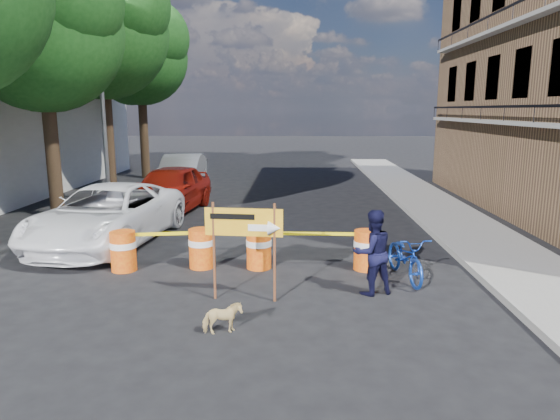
# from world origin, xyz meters

# --- Properties ---
(ground) EXTENTS (120.00, 120.00, 0.00)m
(ground) POSITION_xyz_m (0.00, 0.00, 0.00)
(ground) COLOR black
(ground) RESTS_ON ground
(sidewalk_east) EXTENTS (2.40, 40.00, 0.15)m
(sidewalk_east) POSITION_xyz_m (6.20, 6.00, 0.07)
(sidewalk_east) COLOR gray
(sidewalk_east) RESTS_ON ground
(tree_mid_a) EXTENTS (5.25, 5.00, 8.68)m
(tree_mid_a) POSITION_xyz_m (-6.74, 7.00, 6.01)
(tree_mid_a) COLOR #332316
(tree_mid_a) RESTS_ON ground
(tree_mid_b) EXTENTS (5.67, 5.40, 9.62)m
(tree_mid_b) POSITION_xyz_m (-6.73, 12.00, 6.71)
(tree_mid_b) COLOR #332316
(tree_mid_b) RESTS_ON ground
(tree_far) EXTENTS (5.04, 4.80, 8.84)m
(tree_far) POSITION_xyz_m (-6.74, 17.00, 6.22)
(tree_far) COLOR #332316
(tree_far) RESTS_ON ground
(streetlamp) EXTENTS (1.25, 0.18, 8.00)m
(streetlamp) POSITION_xyz_m (-5.93, 9.50, 4.38)
(streetlamp) COLOR gray
(streetlamp) RESTS_ON ground
(barrel_far_left) EXTENTS (0.58, 0.58, 0.90)m
(barrel_far_left) POSITION_xyz_m (-2.73, 1.60, 0.47)
(barrel_far_left) COLOR red
(barrel_far_left) RESTS_ON ground
(barrel_mid_left) EXTENTS (0.58, 0.58, 0.90)m
(barrel_mid_left) POSITION_xyz_m (-1.02, 1.87, 0.47)
(barrel_mid_left) COLOR red
(barrel_mid_left) RESTS_ON ground
(barrel_mid_right) EXTENTS (0.58, 0.58, 0.90)m
(barrel_mid_right) POSITION_xyz_m (0.29, 1.86, 0.47)
(barrel_mid_right) COLOR red
(barrel_mid_right) RESTS_ON ground
(barrel_far_right) EXTENTS (0.58, 0.58, 0.90)m
(barrel_far_right) POSITION_xyz_m (2.72, 1.84, 0.47)
(barrel_far_right) COLOR red
(barrel_far_right) RESTS_ON ground
(detour_sign) EXTENTS (1.46, 0.30, 1.88)m
(detour_sign) POSITION_xyz_m (0.35, -0.12, 1.38)
(detour_sign) COLOR #592D19
(detour_sign) RESTS_ON ground
(pedestrian) EXTENTS (0.99, 0.89, 1.68)m
(pedestrian) POSITION_xyz_m (2.62, 0.32, 0.84)
(pedestrian) COLOR black
(pedestrian) RESTS_ON ground
(bicycle) EXTENTS (0.81, 1.08, 1.88)m
(bicycle) POSITION_xyz_m (3.46, 1.20, 0.94)
(bicycle) COLOR #1640B4
(bicycle) RESTS_ON ground
(dog) EXTENTS (0.68, 0.46, 0.53)m
(dog) POSITION_xyz_m (-0.05, -1.56, 0.26)
(dog) COLOR #E4C982
(dog) RESTS_ON ground
(suv_white) EXTENTS (3.29, 5.93, 1.57)m
(suv_white) POSITION_xyz_m (-3.92, 3.87, 0.79)
(suv_white) COLOR white
(suv_white) RESTS_ON ground
(sedan_red) EXTENTS (2.48, 5.04, 1.65)m
(sedan_red) POSITION_xyz_m (-3.28, 8.03, 0.83)
(sedan_red) COLOR maroon
(sedan_red) RESTS_ON ground
(sedan_silver) EXTENTS (1.85, 4.84, 1.57)m
(sedan_silver) POSITION_xyz_m (-4.00, 13.28, 0.79)
(sedan_silver) COLOR #A3A4AA
(sedan_silver) RESTS_ON ground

